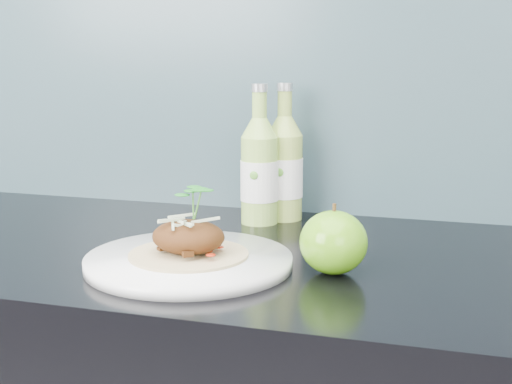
# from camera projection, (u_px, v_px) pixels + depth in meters

# --- Properties ---
(subway_backsplash) EXTENTS (4.00, 0.02, 0.70)m
(subway_backsplash) POSITION_uv_depth(u_px,v_px,m) (314.00, 21.00, 1.28)
(subway_backsplash) COLOR #628E9B
(subway_backsplash) RESTS_ON kitchen_counter
(dinner_plate) EXTENTS (0.30, 0.30, 0.02)m
(dinner_plate) POSITION_uv_depth(u_px,v_px,m) (189.00, 261.00, 1.00)
(dinner_plate) COLOR white
(dinner_plate) RESTS_ON kitchen_counter
(pork_taco) EXTENTS (0.17, 0.17, 0.10)m
(pork_taco) POSITION_uv_depth(u_px,v_px,m) (188.00, 235.00, 0.99)
(pork_taco) COLOR tan
(pork_taco) RESTS_ON dinner_plate
(green_apple) EXTENTS (0.11, 0.11, 0.10)m
(green_apple) POSITION_uv_depth(u_px,v_px,m) (334.00, 242.00, 0.96)
(green_apple) COLOR #3E8F0F
(green_apple) RESTS_ON kitchen_counter
(cider_bottle_left) EXTENTS (0.07, 0.07, 0.24)m
(cider_bottle_left) POSITION_uv_depth(u_px,v_px,m) (259.00, 171.00, 1.24)
(cider_bottle_left) COLOR #97C652
(cider_bottle_left) RESTS_ON kitchen_counter
(cider_bottle_right) EXTENTS (0.07, 0.07, 0.24)m
(cider_bottle_right) POSITION_uv_depth(u_px,v_px,m) (284.00, 168.00, 1.27)
(cider_bottle_right) COLOR #9EBB4E
(cider_bottle_right) RESTS_ON kitchen_counter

